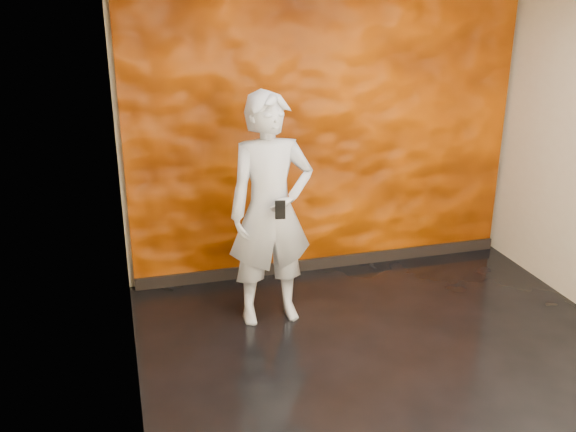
# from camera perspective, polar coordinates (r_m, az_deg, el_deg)

# --- Properties ---
(room) EXTENTS (4.02, 4.02, 2.81)m
(room) POSITION_cam_1_polar(r_m,az_deg,el_deg) (4.60, 11.33, 1.59)
(room) COLOR black
(room) RESTS_ON ground
(feature_wall) EXTENTS (3.90, 0.06, 2.75)m
(feature_wall) POSITION_cam_1_polar(r_m,az_deg,el_deg) (6.34, 3.46, 6.93)
(feature_wall) COLOR #C94E00
(feature_wall) RESTS_ON ground
(baseboard) EXTENTS (3.90, 0.04, 0.12)m
(baseboard) POSITION_cam_1_polar(r_m,az_deg,el_deg) (6.74, 3.33, -4.14)
(baseboard) COLOR black
(baseboard) RESTS_ON ground
(man) EXTENTS (0.75, 0.50, 2.02)m
(man) POSITION_cam_1_polar(r_m,az_deg,el_deg) (5.41, -1.54, 0.46)
(man) COLOR #A0A4B0
(man) RESTS_ON ground
(phone) EXTENTS (0.09, 0.03, 0.16)m
(phone) POSITION_cam_1_polar(r_m,az_deg,el_deg) (5.09, -0.70, 0.56)
(phone) COLOR black
(phone) RESTS_ON man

